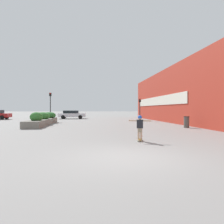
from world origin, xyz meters
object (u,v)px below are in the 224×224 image
at_px(skateboarder, 140,125).
at_px(skateboard, 140,140).
at_px(car_leftmost, 72,114).
at_px(traffic_light_left, 50,102).
at_px(trash_bin, 186,122).
at_px(traffic_light_right, 140,106).

bearing_deg(skateboarder, skateboard, -99.79).
relative_size(car_leftmost, traffic_light_left, 1.18).
height_order(trash_bin, car_leftmost, car_leftmost).
relative_size(car_leftmost, traffic_light_right, 1.47).
bearing_deg(trash_bin, traffic_light_left, 140.33).
bearing_deg(trash_bin, traffic_light_right, 96.42).
xyz_separation_m(traffic_light_left, traffic_light_right, (12.31, -0.07, -0.45)).
distance_m(skateboard, skateboarder, 0.75).
distance_m(trash_bin, traffic_light_right, 11.37).
relative_size(skateboard, car_leftmost, 0.16).
bearing_deg(skateboard, traffic_light_right, 92.51).
distance_m(trash_bin, traffic_light_left, 17.75).
xyz_separation_m(skateboard, traffic_light_left, (-7.79, 17.84, 2.50)).
distance_m(skateboarder, traffic_light_right, 18.38).
relative_size(trash_bin, traffic_light_left, 0.26).
relative_size(skateboard, skateboarder, 0.59).
xyz_separation_m(skateboarder, car_leftmost, (-5.54, 24.60, -0.08)).
xyz_separation_m(car_leftmost, traffic_light_left, (-2.25, -6.76, 1.83)).
height_order(traffic_light_left, traffic_light_right, traffic_light_left).
relative_size(trash_bin, car_leftmost, 0.22).
distance_m(trash_bin, car_leftmost, 21.28).
height_order(skateboard, traffic_light_left, traffic_light_left).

